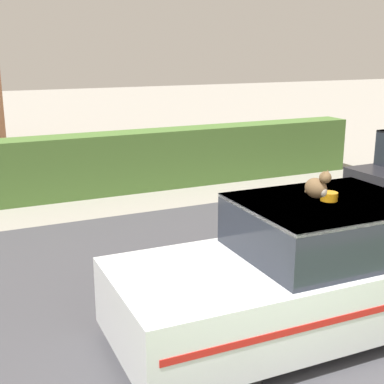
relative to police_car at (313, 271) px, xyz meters
name	(u,v)px	position (x,y,z in m)	size (l,w,h in m)	color
road_strip	(176,288)	(-0.99, 1.61, -0.70)	(28.00, 6.76, 0.01)	#424247
garden_hedge	(123,162)	(-0.05, 6.73, -0.05)	(11.84, 0.73, 1.32)	#4C7233
police_car	(313,271)	(0.00, 0.00, 0.00)	(4.48, 1.80, 1.59)	black
cat	(318,187)	(-0.13, -0.15, 1.03)	(0.24, 0.38, 0.32)	brown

